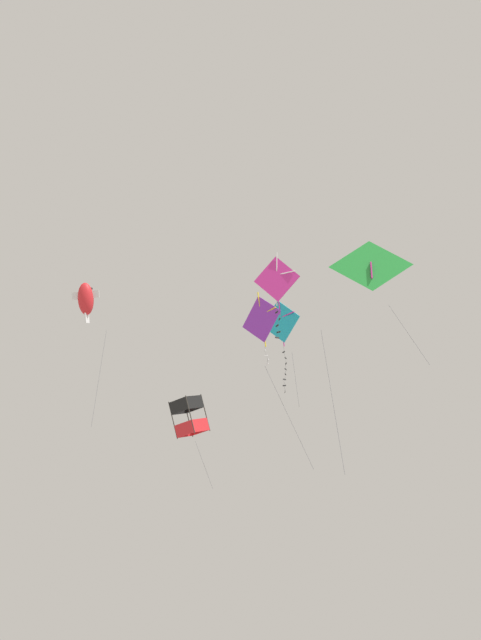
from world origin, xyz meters
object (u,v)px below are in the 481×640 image
Objects in this scene: kite_box_highest at (189,416)px; kite_diamond_near_right at (278,281)px; kite_delta_near_left at (371,267)px; kite_diamond_upper_right at (281,322)px; kite_fish_far_centre at (86,299)px; kite_diamond_low_drifter at (261,319)px.

kite_diamond_near_right is (-6.24, -12.54, 0.04)m from kite_box_highest.
kite_diamond_near_right is (-6.90, -0.22, -4.09)m from kite_delta_near_left.
kite_diamond_upper_right is 10.35m from kite_fish_far_centre.
kite_diamond_near_right is at bearing -32.05° from kite_box_highest.
kite_diamond_low_drifter is (5.47, -7.42, -2.13)m from kite_fish_far_centre.
kite_fish_far_centre is 0.91× the size of kite_diamond_low_drifter.
kite_delta_near_left is at bearing 45.39° from kite_diamond_near_right.
kite_box_highest is 0.54× the size of kite_diamond_near_right.
kite_diamond_upper_right is 6.37m from kite_delta_near_left.
kite_diamond_upper_right is 0.64× the size of kite_diamond_near_right.
kite_diamond_near_right is 7.27m from kite_diamond_low_drifter.
kite_box_highest is 7.87m from kite_diamond_low_drifter.
kite_delta_near_left reaches higher than kite_diamond_low_drifter.
kite_fish_far_centre is (-8.36, 6.09, 0.52)m from kite_diamond_upper_right.
kite_diamond_low_drifter is (-1.75, -7.30, 2.34)m from kite_box_highest.
kite_diamond_low_drifter is (-2.41, 5.02, -1.79)m from kite_delta_near_left.
kite_fish_far_centre reaches higher than kite_delta_near_left.
kite_diamond_upper_right reaches higher than kite_diamond_low_drifter.
kite_diamond_upper_right reaches higher than kite_delta_near_left.
kite_diamond_low_drifter is at bearing 163.15° from kite_delta_near_left.
kite_box_highest is at bearing 140.52° from kite_delta_near_left.
kite_box_highest is 0.63× the size of kite_fish_far_centre.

